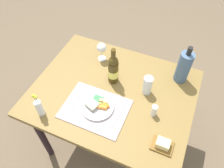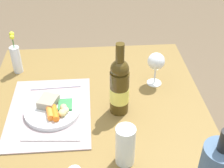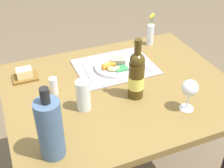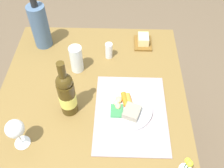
{
  "view_description": "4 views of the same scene",
  "coord_description": "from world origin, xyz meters",
  "px_view_note": "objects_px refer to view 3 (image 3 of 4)",
  "views": [
    {
      "loc": [
        0.38,
        -0.89,
        2.05
      ],
      "look_at": [
        -0.01,
        0.0,
        0.85
      ],
      "focal_mm": 35.31,
      "sensor_mm": 36.0,
      "label": 1
    },
    {
      "loc": [
        0.92,
        -0.01,
        1.61
      ],
      "look_at": [
        -0.08,
        0.07,
        0.88
      ],
      "focal_mm": 49.66,
      "sensor_mm": 36.0,
      "label": 2
    },
    {
      "loc": [
        0.51,
        1.14,
        1.67
      ],
      "look_at": [
        0.05,
        0.01,
        0.82
      ],
      "focal_mm": 48.2,
      "sensor_mm": 36.0,
      "label": 3
    },
    {
      "loc": [
        -0.71,
        -0.12,
        1.77
      ],
      "look_at": [
        0.07,
        -0.1,
        0.84
      ],
      "focal_mm": 40.89,
      "sensor_mm": 36.0,
      "label": 4
    }
  ],
  "objects_px": {
    "fork": "(142,62)",
    "cooler_bottle": "(50,129)",
    "dining_table": "(120,101)",
    "water_tumbler": "(83,97)",
    "butter_dish": "(25,75)",
    "flower_vase": "(150,33)",
    "knife": "(89,74)",
    "salt_shaker": "(54,86)",
    "wine_bottle": "(136,75)",
    "wine_glass": "(190,89)",
    "dinner_plate": "(115,66)"
  },
  "relations": [
    {
      "from": "knife",
      "to": "flower_vase",
      "type": "xyz_separation_m",
      "value": [
        -0.47,
        -0.19,
        0.07
      ]
    },
    {
      "from": "knife",
      "to": "water_tumbler",
      "type": "height_order",
      "value": "water_tumbler"
    },
    {
      "from": "flower_vase",
      "to": "knife",
      "type": "bearing_deg",
      "value": 22.28
    },
    {
      "from": "fork",
      "to": "cooler_bottle",
      "type": "distance_m",
      "value": 0.8
    },
    {
      "from": "dining_table",
      "to": "wine_glass",
      "type": "bearing_deg",
      "value": 128.22
    },
    {
      "from": "flower_vase",
      "to": "butter_dish",
      "type": "bearing_deg",
      "value": 6.84
    },
    {
      "from": "dinner_plate",
      "to": "wine_bottle",
      "type": "xyz_separation_m",
      "value": [
        0.0,
        0.27,
        0.1
      ]
    },
    {
      "from": "dinner_plate",
      "to": "flower_vase",
      "type": "distance_m",
      "value": 0.38
    },
    {
      "from": "flower_vase",
      "to": "water_tumbler",
      "type": "xyz_separation_m",
      "value": [
        0.59,
        0.45,
        -0.01
      ]
    },
    {
      "from": "dinner_plate",
      "to": "wine_glass",
      "type": "relative_size",
      "value": 1.44
    },
    {
      "from": "knife",
      "to": "salt_shaker",
      "type": "distance_m",
      "value": 0.24
    },
    {
      "from": "cooler_bottle",
      "to": "butter_dish",
      "type": "distance_m",
      "value": 0.59
    },
    {
      "from": "fork",
      "to": "flower_vase",
      "type": "xyz_separation_m",
      "value": [
        -0.15,
        -0.19,
        0.07
      ]
    },
    {
      "from": "fork",
      "to": "butter_dish",
      "type": "bearing_deg",
      "value": -10.92
    },
    {
      "from": "butter_dish",
      "to": "wine_glass",
      "type": "height_order",
      "value": "wine_glass"
    },
    {
      "from": "fork",
      "to": "water_tumbler",
      "type": "height_order",
      "value": "water_tumbler"
    },
    {
      "from": "fork",
      "to": "wine_bottle",
      "type": "height_order",
      "value": "wine_bottle"
    },
    {
      "from": "cooler_bottle",
      "to": "butter_dish",
      "type": "bearing_deg",
      "value": -88.04
    },
    {
      "from": "knife",
      "to": "cooler_bottle",
      "type": "relative_size",
      "value": 0.69
    },
    {
      "from": "wine_glass",
      "to": "fork",
      "type": "bearing_deg",
      "value": -89.27
    },
    {
      "from": "dining_table",
      "to": "cooler_bottle",
      "type": "relative_size",
      "value": 3.69
    },
    {
      "from": "water_tumbler",
      "to": "flower_vase",
      "type": "bearing_deg",
      "value": -142.3
    },
    {
      "from": "knife",
      "to": "salt_shaker",
      "type": "relative_size",
      "value": 2.36
    },
    {
      "from": "fork",
      "to": "water_tumbler",
      "type": "bearing_deg",
      "value": 28.6
    },
    {
      "from": "dining_table",
      "to": "water_tumbler",
      "type": "relative_size",
      "value": 7.71
    },
    {
      "from": "knife",
      "to": "water_tumbler",
      "type": "distance_m",
      "value": 0.29
    },
    {
      "from": "fork",
      "to": "knife",
      "type": "relative_size",
      "value": 1.02
    },
    {
      "from": "dining_table",
      "to": "knife",
      "type": "xyz_separation_m",
      "value": [
        0.11,
        -0.17,
        0.1
      ]
    },
    {
      "from": "flower_vase",
      "to": "salt_shaker",
      "type": "distance_m",
      "value": 0.75
    },
    {
      "from": "butter_dish",
      "to": "cooler_bottle",
      "type": "bearing_deg",
      "value": 91.96
    },
    {
      "from": "wine_bottle",
      "to": "cooler_bottle",
      "type": "relative_size",
      "value": 0.99
    },
    {
      "from": "fork",
      "to": "cooler_bottle",
      "type": "bearing_deg",
      "value": 34.81
    },
    {
      "from": "dinner_plate",
      "to": "fork",
      "type": "xyz_separation_m",
      "value": [
        -0.17,
        -0.0,
        -0.01
      ]
    },
    {
      "from": "wine_bottle",
      "to": "cooler_bottle",
      "type": "height_order",
      "value": "cooler_bottle"
    },
    {
      "from": "wine_glass",
      "to": "salt_shaker",
      "type": "distance_m",
      "value": 0.64
    },
    {
      "from": "knife",
      "to": "wine_glass",
      "type": "xyz_separation_m",
      "value": [
        -0.33,
        0.44,
        0.11
      ]
    },
    {
      "from": "cooler_bottle",
      "to": "salt_shaker",
      "type": "relative_size",
      "value": 3.42
    },
    {
      "from": "salt_shaker",
      "to": "water_tumbler",
      "type": "bearing_deg",
      "value": 121.7
    },
    {
      "from": "fork",
      "to": "wine_glass",
      "type": "xyz_separation_m",
      "value": [
        -0.01,
        0.45,
        0.11
      ]
    },
    {
      "from": "salt_shaker",
      "to": "fork",
      "type": "bearing_deg",
      "value": -169.36
    },
    {
      "from": "fork",
      "to": "knife",
      "type": "bearing_deg",
      "value": -1.96
    },
    {
      "from": "flower_vase",
      "to": "cooler_bottle",
      "type": "bearing_deg",
      "value": 40.69
    },
    {
      "from": "wine_glass",
      "to": "salt_shaker",
      "type": "height_order",
      "value": "wine_glass"
    },
    {
      "from": "butter_dish",
      "to": "salt_shaker",
      "type": "relative_size",
      "value": 1.42
    },
    {
      "from": "dining_table",
      "to": "knife",
      "type": "distance_m",
      "value": 0.23
    },
    {
      "from": "dining_table",
      "to": "wine_glass",
      "type": "distance_m",
      "value": 0.4
    },
    {
      "from": "dinner_plate",
      "to": "wine_bottle",
      "type": "distance_m",
      "value": 0.28
    },
    {
      "from": "water_tumbler",
      "to": "salt_shaker",
      "type": "relative_size",
      "value": 1.64
    },
    {
      "from": "dining_table",
      "to": "salt_shaker",
      "type": "distance_m",
      "value": 0.36
    },
    {
      "from": "fork",
      "to": "wine_bottle",
      "type": "distance_m",
      "value": 0.34
    }
  ]
}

